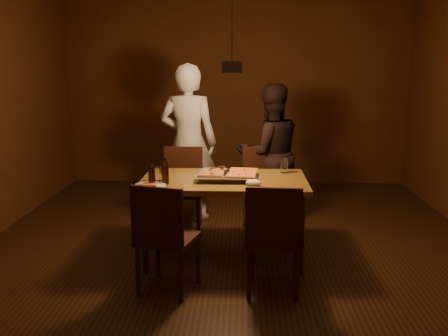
{
  "coord_description": "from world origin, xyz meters",
  "views": [
    {
      "loc": [
        0.11,
        -4.43,
        1.79
      ],
      "look_at": [
        -0.07,
        0.0,
        0.85
      ],
      "focal_mm": 40.0,
      "sensor_mm": 36.0,
      "label": 1
    }
  ],
  "objects_px": {
    "dining_table": "(224,187)",
    "diner_dark": "(270,154)",
    "pizza_tray": "(227,176)",
    "chair_near_right": "(274,230)",
    "beer_bottle_a": "(152,172)",
    "plate_slice": "(150,186)",
    "chair_near_left": "(163,229)",
    "diner_white": "(188,143)",
    "chair_far_right": "(263,181)",
    "beer_bottle_b": "(165,171)",
    "pendant_lamp": "(232,66)",
    "chair_far_left": "(183,181)"
  },
  "relations": [
    {
      "from": "dining_table",
      "to": "chair_far_left",
      "type": "distance_m",
      "value": 0.93
    },
    {
      "from": "chair_near_right",
      "to": "chair_far_right",
      "type": "bearing_deg",
      "value": 95.48
    },
    {
      "from": "chair_near_left",
      "to": "plate_slice",
      "type": "relative_size",
      "value": 1.9
    },
    {
      "from": "chair_near_right",
      "to": "pizza_tray",
      "type": "distance_m",
      "value": 0.91
    },
    {
      "from": "chair_far_left",
      "to": "pendant_lamp",
      "type": "relative_size",
      "value": 0.44
    },
    {
      "from": "chair_far_left",
      "to": "diner_white",
      "type": "relative_size",
      "value": 0.27
    },
    {
      "from": "pendant_lamp",
      "to": "chair_near_right",
      "type": "bearing_deg",
      "value": -66.4
    },
    {
      "from": "chair_near_left",
      "to": "plate_slice",
      "type": "bearing_deg",
      "value": 126.93
    },
    {
      "from": "pizza_tray",
      "to": "beer_bottle_b",
      "type": "relative_size",
      "value": 2.38
    },
    {
      "from": "plate_slice",
      "to": "diner_dark",
      "type": "xyz_separation_m",
      "value": [
        1.1,
        1.44,
        0.02
      ]
    },
    {
      "from": "pizza_tray",
      "to": "diner_white",
      "type": "height_order",
      "value": "diner_white"
    },
    {
      "from": "chair_far_right",
      "to": "beer_bottle_b",
      "type": "xyz_separation_m",
      "value": [
        -0.9,
        -1.04,
        0.33
      ]
    },
    {
      "from": "diner_white",
      "to": "chair_far_right",
      "type": "bearing_deg",
      "value": 164.31
    },
    {
      "from": "chair_far_right",
      "to": "diner_dark",
      "type": "distance_m",
      "value": 0.39
    },
    {
      "from": "pizza_tray",
      "to": "diner_white",
      "type": "distance_m",
      "value": 1.27
    },
    {
      "from": "diner_dark",
      "to": "chair_far_right",
      "type": "bearing_deg",
      "value": 56.79
    },
    {
      "from": "beer_bottle_b",
      "to": "diner_white",
      "type": "relative_size",
      "value": 0.13
    },
    {
      "from": "chair_near_left",
      "to": "pizza_tray",
      "type": "height_order",
      "value": "chair_near_left"
    },
    {
      "from": "beer_bottle_b",
      "to": "beer_bottle_a",
      "type": "bearing_deg",
      "value": -150.42
    },
    {
      "from": "pizza_tray",
      "to": "chair_near_right",
      "type": "bearing_deg",
      "value": -69.63
    },
    {
      "from": "chair_far_left",
      "to": "diner_dark",
      "type": "xyz_separation_m",
      "value": [
        0.95,
        0.33,
        0.25
      ]
    },
    {
      "from": "chair_far_right",
      "to": "pendant_lamp",
      "type": "height_order",
      "value": "pendant_lamp"
    },
    {
      "from": "dining_table",
      "to": "chair_far_left",
      "type": "height_order",
      "value": "chair_far_left"
    },
    {
      "from": "pizza_tray",
      "to": "chair_far_right",
      "type": "bearing_deg",
      "value": 59.9
    },
    {
      "from": "dining_table",
      "to": "chair_far_right",
      "type": "height_order",
      "value": "chair_far_right"
    },
    {
      "from": "chair_near_left",
      "to": "pendant_lamp",
      "type": "xyz_separation_m",
      "value": [
        0.5,
        0.8,
        1.22
      ]
    },
    {
      "from": "pizza_tray",
      "to": "beer_bottle_a",
      "type": "bearing_deg",
      "value": -161.71
    },
    {
      "from": "diner_dark",
      "to": "chair_near_right",
      "type": "bearing_deg",
      "value": 70.45
    },
    {
      "from": "dining_table",
      "to": "pizza_tray",
      "type": "distance_m",
      "value": 0.1
    },
    {
      "from": "chair_near_left",
      "to": "beer_bottle_b",
      "type": "relative_size",
      "value": 2.24
    },
    {
      "from": "plate_slice",
      "to": "chair_near_left",
      "type": "bearing_deg",
      "value": -68.75
    },
    {
      "from": "pizza_tray",
      "to": "chair_far_left",
      "type": "bearing_deg",
      "value": 116.88
    },
    {
      "from": "pizza_tray",
      "to": "beer_bottle_a",
      "type": "distance_m",
      "value": 0.7
    },
    {
      "from": "chair_far_left",
      "to": "beer_bottle_a",
      "type": "distance_m",
      "value": 1.12
    },
    {
      "from": "chair_far_right",
      "to": "pendant_lamp",
      "type": "relative_size",
      "value": 0.46
    },
    {
      "from": "chair_near_left",
      "to": "diner_white",
      "type": "bearing_deg",
      "value": 106.22
    },
    {
      "from": "pizza_tray",
      "to": "pendant_lamp",
      "type": "xyz_separation_m",
      "value": [
        0.04,
        -0.01,
        0.99
      ]
    },
    {
      "from": "chair_near_left",
      "to": "beer_bottle_a",
      "type": "distance_m",
      "value": 0.64
    },
    {
      "from": "dining_table",
      "to": "beer_bottle_a",
      "type": "xyz_separation_m",
      "value": [
        -0.61,
        -0.28,
        0.19
      ]
    },
    {
      "from": "chair_far_left",
      "to": "pendant_lamp",
      "type": "bearing_deg",
      "value": 123.29
    },
    {
      "from": "dining_table",
      "to": "chair_far_left",
      "type": "bearing_deg",
      "value": 121.28
    },
    {
      "from": "dining_table",
      "to": "diner_dark",
      "type": "bearing_deg",
      "value": 66.87
    },
    {
      "from": "chair_far_right",
      "to": "diner_dark",
      "type": "xyz_separation_m",
      "value": [
        0.08,
        0.29,
        0.25
      ]
    },
    {
      "from": "chair_far_left",
      "to": "diner_dark",
      "type": "height_order",
      "value": "diner_dark"
    },
    {
      "from": "diner_white",
      "to": "chair_far_left",
      "type": "bearing_deg",
      "value": 93.59
    },
    {
      "from": "chair_near_right",
      "to": "pizza_tray",
      "type": "height_order",
      "value": "chair_near_right"
    },
    {
      "from": "chair_far_left",
      "to": "chair_far_right",
      "type": "bearing_deg",
      "value": -179.25
    },
    {
      "from": "diner_white",
      "to": "diner_dark",
      "type": "xyz_separation_m",
      "value": [
        0.93,
        -0.06,
        -0.11
      ]
    },
    {
      "from": "chair_near_right",
      "to": "diner_dark",
      "type": "height_order",
      "value": "diner_dark"
    },
    {
      "from": "pendant_lamp",
      "to": "plate_slice",
      "type": "bearing_deg",
      "value": -154.79
    }
  ]
}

